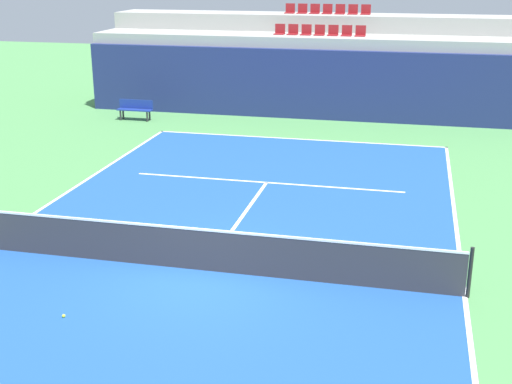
% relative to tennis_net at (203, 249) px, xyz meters
% --- Properties ---
extents(ground_plane, '(80.00, 80.00, 0.00)m').
position_rel_tennis_net_xyz_m(ground_plane, '(0.00, 0.00, -0.51)').
color(ground_plane, '#4C8C4C').
extents(court_surface, '(11.00, 24.00, 0.01)m').
position_rel_tennis_net_xyz_m(court_surface, '(0.00, 0.00, -0.50)').
color(court_surface, '#1E4C99').
rests_on(court_surface, ground_plane).
extents(baseline_far, '(11.00, 0.10, 0.00)m').
position_rel_tennis_net_xyz_m(baseline_far, '(0.00, 11.95, -0.50)').
color(baseline_far, white).
rests_on(baseline_far, court_surface).
extents(sideline_right, '(0.10, 24.00, 0.00)m').
position_rel_tennis_net_xyz_m(sideline_right, '(5.45, 0.00, -0.50)').
color(sideline_right, white).
rests_on(sideline_right, court_surface).
extents(service_line_far, '(8.26, 0.10, 0.00)m').
position_rel_tennis_net_xyz_m(service_line_far, '(0.00, 6.40, -0.50)').
color(service_line_far, white).
rests_on(service_line_far, court_surface).
extents(centre_service_line, '(0.10, 6.40, 0.00)m').
position_rel_tennis_net_xyz_m(centre_service_line, '(0.00, 3.20, -0.50)').
color(centre_service_line, white).
rests_on(centre_service_line, court_surface).
extents(back_wall, '(20.02, 0.30, 2.92)m').
position_rel_tennis_net_xyz_m(back_wall, '(0.00, 15.63, 0.95)').
color(back_wall, navy).
rests_on(back_wall, ground_plane).
extents(stands_tier_lower, '(20.02, 2.40, 3.37)m').
position_rel_tennis_net_xyz_m(stands_tier_lower, '(0.00, 16.98, 1.18)').
color(stands_tier_lower, '#9E9E99').
rests_on(stands_tier_lower, ground_plane).
extents(stands_tier_upper, '(20.02, 2.40, 4.11)m').
position_rel_tennis_net_xyz_m(stands_tier_upper, '(0.00, 19.38, 1.55)').
color(stands_tier_upper, '#9E9E99').
rests_on(stands_tier_upper, ground_plane).
extents(seating_row_lower, '(3.95, 0.44, 0.44)m').
position_rel_tennis_net_xyz_m(seating_row_lower, '(0.00, 17.08, 2.99)').
color(seating_row_lower, maroon).
rests_on(seating_row_lower, stands_tier_lower).
extents(seating_row_upper, '(3.95, 0.44, 0.44)m').
position_rel_tennis_net_xyz_m(seating_row_upper, '(0.00, 19.48, 3.73)').
color(seating_row_upper, maroon).
rests_on(seating_row_upper, stands_tier_upper).
extents(tennis_net, '(11.08, 0.08, 1.07)m').
position_rel_tennis_net_xyz_m(tennis_net, '(0.00, 0.00, 0.00)').
color(tennis_net, black).
rests_on(tennis_net, court_surface).
extents(player_bench, '(1.50, 0.40, 0.85)m').
position_rel_tennis_net_xyz_m(player_bench, '(-7.28, 13.71, -0.00)').
color(player_bench, navy).
rests_on(player_bench, ground_plane).
extents(tennis_ball_0, '(0.07, 0.07, 0.07)m').
position_rel_tennis_net_xyz_m(tennis_ball_0, '(-1.94, -2.59, -0.47)').
color(tennis_ball_0, '#CCE033').
rests_on(tennis_ball_0, court_surface).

